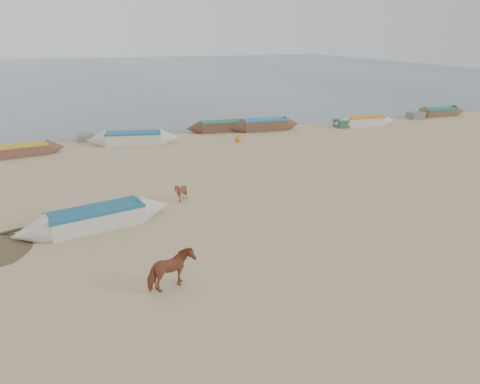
# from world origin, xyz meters

# --- Properties ---
(ground) EXTENTS (140.00, 140.00, 0.00)m
(ground) POSITION_xyz_m (0.00, 0.00, 0.00)
(ground) COLOR tan
(ground) RESTS_ON ground
(sea) EXTENTS (160.00, 160.00, 0.00)m
(sea) POSITION_xyz_m (0.00, 82.00, 0.01)
(sea) COLOR slate
(sea) RESTS_ON ground
(cow_adult) EXTENTS (1.66, 1.18, 1.28)m
(cow_adult) POSITION_xyz_m (-4.23, -1.31, 0.64)
(cow_adult) COLOR brown
(cow_adult) RESTS_ON ground
(calf_front) EXTENTS (0.87, 0.79, 0.91)m
(calf_front) POSITION_xyz_m (-2.10, 6.47, 0.45)
(calf_front) COLOR brown
(calf_front) RESTS_ON ground
(near_canoe) EXTENTS (6.61, 2.81, 0.83)m
(near_canoe) POSITION_xyz_m (-6.10, 4.55, 0.41)
(near_canoe) COLOR silver
(near_canoe) RESTS_ON ground
(waterline_canoes) EXTENTS (57.60, 4.89, 0.94)m
(waterline_canoes) POSITION_xyz_m (-0.50, 20.10, 0.43)
(waterline_canoes) COLOR brown
(waterline_canoes) RESTS_ON ground
(beach_clutter) EXTENTS (44.63, 5.03, 0.64)m
(beach_clutter) POSITION_xyz_m (5.00, 20.08, 0.30)
(beach_clutter) COLOR #2E6635
(beach_clutter) RESTS_ON ground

